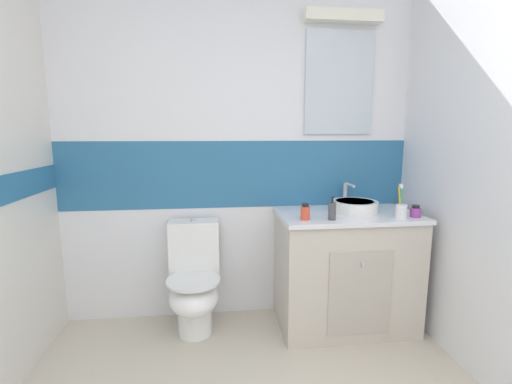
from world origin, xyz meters
name	(u,v)px	position (x,y,z in m)	size (l,w,h in m)	color
wall_back_tiled	(239,153)	(0.01, 2.45, 1.26)	(3.20, 0.20, 2.50)	white
vanity_cabinet	(345,269)	(0.76, 2.12, 0.43)	(0.97, 0.59, 0.85)	beige
sink_basin	(354,206)	(0.81, 2.14, 0.89)	(0.33, 0.37, 0.19)	white
toilet	(194,282)	(-0.34, 2.16, 0.37)	(0.37, 0.50, 0.80)	white
toothbrush_cup	(401,210)	(1.05, 1.92, 0.91)	(0.07, 0.07, 0.23)	white
soap_dispenser	(332,211)	(0.58, 1.93, 0.91)	(0.05, 0.05, 0.16)	#4C4C51
lotion_bottle_short	(305,212)	(0.40, 1.95, 0.90)	(0.06, 0.06, 0.11)	#D84C33
hair_gel_jar	(416,212)	(1.16, 1.94, 0.89)	(0.07, 0.07, 0.08)	#993F99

